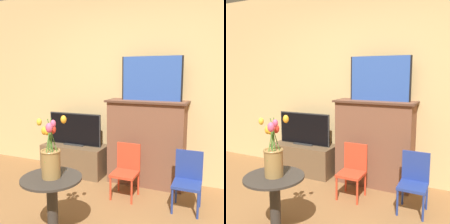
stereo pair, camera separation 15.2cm
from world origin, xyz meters
TOP-DOWN VIEW (x-y plane):
  - wall_back at (0.00, 2.13)m, footprint 8.00×0.06m
  - fireplace_mantel at (0.17, 1.91)m, footprint 1.07×0.41m
  - painting at (0.22, 1.92)m, footprint 0.80×0.03m
  - tv_stand at (-0.92, 1.86)m, footprint 0.96×0.43m
  - tv_monitor at (-0.92, 1.87)m, footprint 0.84×0.12m
  - chair_red at (0.05, 1.45)m, footprint 0.30×0.30m
  - chair_blue at (0.78, 1.42)m, footprint 0.30×0.30m
  - side_table at (-0.28, 0.40)m, footprint 0.54×0.54m
  - vase_tulips at (-0.28, 0.40)m, footprint 0.25×0.27m

SIDE VIEW (x-z plane):
  - tv_stand at x=-0.92m, z-range 0.00..0.43m
  - chair_red at x=0.05m, z-range 0.03..0.68m
  - chair_blue at x=0.78m, z-range 0.03..0.68m
  - side_table at x=-0.28m, z-range 0.08..0.66m
  - fireplace_mantel at x=0.17m, z-range 0.01..1.15m
  - tv_monitor at x=-0.92m, z-range 0.42..0.90m
  - vase_tulips at x=-0.28m, z-range 0.48..1.04m
  - wall_back at x=0.00m, z-range 0.00..2.70m
  - painting at x=0.22m, z-range 1.14..1.71m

